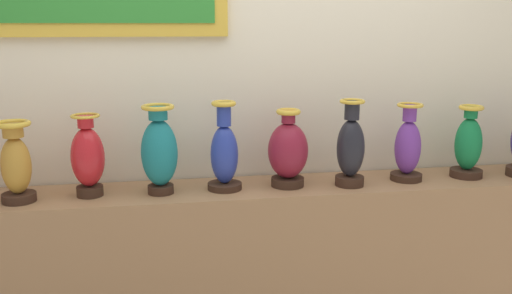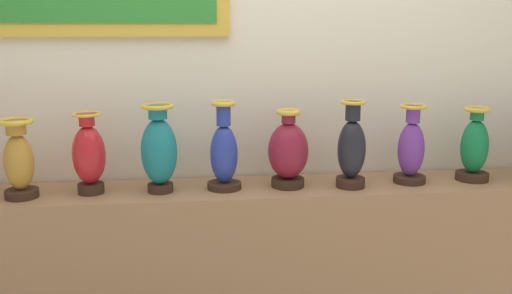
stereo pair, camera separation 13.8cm
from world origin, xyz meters
The scene contains 10 objects.
display_shelf centered at (0.00, 0.00, 0.46)m, with size 3.54×0.38×0.92m, color #99704C.
back_wall centered at (-0.02, 0.25, 1.43)m, with size 4.93×0.14×2.84m.
vase_ochre centered at (-1.02, -0.05, 1.08)m, with size 0.15×0.15×0.34m.
vase_crimson centered at (-0.74, -0.02, 1.09)m, with size 0.14×0.14×0.36m.
vase_teal centered at (-0.43, -0.03, 1.11)m, with size 0.16×0.16×0.40m.
vase_cobalt centered at (-0.15, -0.02, 1.08)m, with size 0.16×0.16×0.40m.
vase_burgundy centered at (0.15, -0.01, 1.08)m, with size 0.18×0.18×0.36m.
vase_onyx centered at (0.43, -0.05, 1.09)m, with size 0.13×0.13×0.40m.
vase_violet centered at (0.73, -0.01, 1.08)m, with size 0.15×0.15×0.37m.
vase_emerald centered at (1.04, -0.01, 1.07)m, with size 0.15×0.15×0.35m.
Camera 2 is at (-0.29, -2.47, 1.65)m, focal length 39.45 mm.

